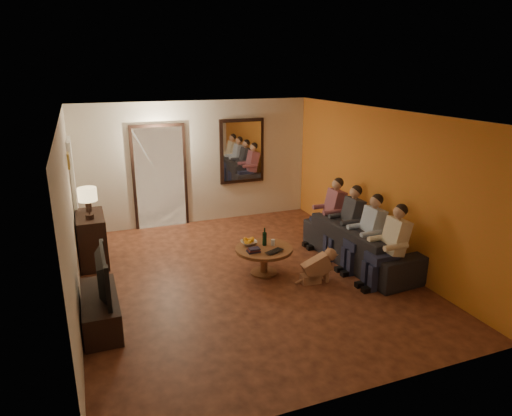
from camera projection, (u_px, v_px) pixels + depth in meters
name	position (u px, v px, depth m)	size (l,w,h in m)	color
floor	(245.00, 277.00, 7.38)	(5.00, 6.00, 0.01)	#401B11
ceiling	(244.00, 114.00, 6.61)	(5.00, 6.00, 0.01)	white
back_wall	(197.00, 163.00, 9.67)	(5.00, 0.02, 2.60)	beige
front_wall	(352.00, 282.00, 4.33)	(5.00, 0.02, 2.60)	beige
left_wall	(70.00, 219.00, 6.14)	(0.02, 6.00, 2.60)	beige
right_wall	(381.00, 185.00, 7.86)	(0.02, 6.00, 2.60)	beige
orange_accent	(381.00, 185.00, 7.86)	(0.01, 6.00, 2.60)	orange
kitchen_doorway	(160.00, 178.00, 9.45)	(1.00, 0.06, 2.10)	#FFE0A5
door_trim	(160.00, 178.00, 9.44)	(1.12, 0.04, 2.22)	black
fridge_glimpse	(172.00, 184.00, 9.58)	(0.45, 0.03, 1.70)	silver
mirror_frame	(242.00, 151.00, 9.92)	(1.00, 0.05, 1.40)	black
mirror_glass	(242.00, 151.00, 9.89)	(0.86, 0.02, 1.26)	white
white_door	(75.00, 195.00, 8.28)	(0.06, 0.85, 2.04)	white
framed_art	(68.00, 161.00, 7.14)	(0.03, 0.28, 0.24)	#B28C33
art_canvas	(69.00, 161.00, 7.15)	(0.01, 0.22, 0.18)	brown
dresser	(92.00, 239.00, 7.81)	(0.45, 0.97, 0.87)	black
table_lamp	(88.00, 203.00, 7.40)	(0.30, 0.30, 0.54)	beige
flower_vase	(88.00, 199.00, 7.81)	(0.14, 0.14, 0.44)	red
tv_stand	(101.00, 310.00, 5.96)	(0.45, 1.26, 0.42)	black
tv	(97.00, 275.00, 5.81)	(0.13, 1.03, 0.59)	black
sofa	(362.00, 243.00, 7.86)	(0.94, 2.39, 0.70)	black
person_a	(391.00, 249.00, 6.95)	(0.60, 0.40, 1.20)	tan
person_b	(368.00, 236.00, 7.48)	(0.60, 0.40, 1.20)	tan
person_c	(349.00, 225.00, 8.02)	(0.60, 0.40, 1.20)	tan
person_d	(331.00, 215.00, 8.55)	(0.60, 0.40, 1.20)	tan
dog	(317.00, 266.00, 7.13)	(0.56, 0.24, 0.56)	#A86C4D
coffee_table	(264.00, 261.00, 7.45)	(0.93, 0.93, 0.45)	brown
bowl	(249.00, 243.00, 7.51)	(0.26, 0.26, 0.06)	white
oranges	(249.00, 239.00, 7.49)	(0.20, 0.20, 0.08)	orange
wine_bottle	(265.00, 236.00, 7.45)	(0.07, 0.07, 0.31)	black
wine_glass	(273.00, 242.00, 7.48)	(0.06, 0.06, 0.10)	silver
book_stack	(253.00, 250.00, 7.21)	(0.20, 0.15, 0.07)	black
laptop	(277.00, 252.00, 7.17)	(0.33, 0.21, 0.03)	black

